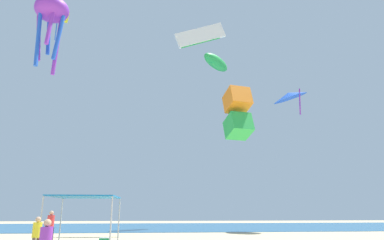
{
  "coord_description": "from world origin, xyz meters",
  "views": [
    {
      "loc": [
        -2.81,
        -14.03,
        1.81
      ],
      "look_at": [
        -0.34,
        10.4,
        8.54
      ],
      "focal_mm": 31.27,
      "sensor_mm": 36.0,
      "label": 1
    }
  ],
  "objects_px": {
    "person_leftmost": "(51,223)",
    "kite_parafoil_white": "(200,36)",
    "kite_octopus_purple": "(51,13)",
    "kite_box_orange": "(238,113)",
    "kite_delta_blue": "(289,96)",
    "kite_inflatable_green": "(216,62)",
    "canopy_tent": "(86,199)",
    "kite_diamond_yellow": "(58,17)",
    "person_central": "(37,233)"
  },
  "relations": [
    {
      "from": "person_central",
      "to": "kite_octopus_purple",
      "type": "relative_size",
      "value": 0.29
    },
    {
      "from": "canopy_tent",
      "to": "kite_octopus_purple",
      "type": "bearing_deg",
      "value": 137.21
    },
    {
      "from": "canopy_tent",
      "to": "kite_diamond_yellow",
      "type": "height_order",
      "value": "kite_diamond_yellow"
    },
    {
      "from": "canopy_tent",
      "to": "kite_delta_blue",
      "type": "height_order",
      "value": "kite_delta_blue"
    },
    {
      "from": "person_leftmost",
      "to": "kite_box_orange",
      "type": "bearing_deg",
      "value": -19.53
    },
    {
      "from": "kite_inflatable_green",
      "to": "canopy_tent",
      "type": "bearing_deg",
      "value": 12.7
    },
    {
      "from": "person_central",
      "to": "kite_diamond_yellow",
      "type": "xyz_separation_m",
      "value": [
        -5.4,
        15.28,
        19.87
      ]
    },
    {
      "from": "kite_parafoil_white",
      "to": "kite_diamond_yellow",
      "type": "bearing_deg",
      "value": -5.78
    },
    {
      "from": "kite_diamond_yellow",
      "to": "kite_box_orange",
      "type": "xyz_separation_m",
      "value": [
        15.8,
        -9.69,
        -12.55
      ]
    },
    {
      "from": "canopy_tent",
      "to": "kite_delta_blue",
      "type": "bearing_deg",
      "value": 40.49
    },
    {
      "from": "person_central",
      "to": "kite_box_orange",
      "type": "height_order",
      "value": "kite_box_orange"
    },
    {
      "from": "person_leftmost",
      "to": "person_central",
      "type": "height_order",
      "value": "person_leftmost"
    },
    {
      "from": "person_central",
      "to": "kite_parafoil_white",
      "type": "xyz_separation_m",
      "value": [
        9.03,
        14.62,
        18.18
      ]
    },
    {
      "from": "kite_octopus_purple",
      "to": "person_leftmost",
      "type": "bearing_deg",
      "value": 133.12
    },
    {
      "from": "kite_octopus_purple",
      "to": "person_central",
      "type": "bearing_deg",
      "value": 4.43
    },
    {
      "from": "person_central",
      "to": "kite_parafoil_white",
      "type": "relative_size",
      "value": 0.3
    },
    {
      "from": "person_central",
      "to": "kite_box_orange",
      "type": "relative_size",
      "value": 0.45
    },
    {
      "from": "person_central",
      "to": "kite_delta_blue",
      "type": "height_order",
      "value": "kite_delta_blue"
    },
    {
      "from": "kite_diamond_yellow",
      "to": "kite_box_orange",
      "type": "relative_size",
      "value": 0.79
    },
    {
      "from": "canopy_tent",
      "to": "kite_inflatable_green",
      "type": "xyz_separation_m",
      "value": [
        10.71,
        21.39,
        18.0
      ]
    },
    {
      "from": "kite_delta_blue",
      "to": "kite_inflatable_green",
      "type": "bearing_deg",
      "value": 28.47
    },
    {
      "from": "person_leftmost",
      "to": "kite_parafoil_white",
      "type": "height_order",
      "value": "kite_parafoil_white"
    },
    {
      "from": "canopy_tent",
      "to": "kite_box_orange",
      "type": "bearing_deg",
      "value": 21.48
    },
    {
      "from": "canopy_tent",
      "to": "kite_parafoil_white",
      "type": "relative_size",
      "value": 0.63
    },
    {
      "from": "kite_inflatable_green",
      "to": "kite_box_orange",
      "type": "xyz_separation_m",
      "value": [
        -1.81,
        -17.89,
        -12.18
      ]
    },
    {
      "from": "canopy_tent",
      "to": "kite_diamond_yellow",
      "type": "xyz_separation_m",
      "value": [
        -6.9,
        13.19,
        18.37
      ]
    },
    {
      "from": "kite_delta_blue",
      "to": "canopy_tent",
      "type": "bearing_deg",
      "value": 113.08
    },
    {
      "from": "kite_parafoil_white",
      "to": "kite_octopus_purple",
      "type": "distance_m",
      "value": 15.05
    },
    {
      "from": "kite_parafoil_white",
      "to": "kite_box_orange",
      "type": "relative_size",
      "value": 1.49
    },
    {
      "from": "kite_octopus_purple",
      "to": "kite_box_orange",
      "type": "distance_m",
      "value": 14.9
    },
    {
      "from": "kite_octopus_purple",
      "to": "kite_inflatable_green",
      "type": "relative_size",
      "value": 1.05
    },
    {
      "from": "person_leftmost",
      "to": "kite_parafoil_white",
      "type": "distance_m",
      "value": 22.08
    },
    {
      "from": "kite_diamond_yellow",
      "to": "canopy_tent",
      "type": "bearing_deg",
      "value": 7.17
    },
    {
      "from": "person_leftmost",
      "to": "kite_octopus_purple",
      "type": "relative_size",
      "value": 0.34
    },
    {
      "from": "kite_box_orange",
      "to": "person_leftmost",
      "type": "bearing_deg",
      "value": -22.66
    },
    {
      "from": "canopy_tent",
      "to": "kite_diamond_yellow",
      "type": "bearing_deg",
      "value": 117.63
    },
    {
      "from": "kite_octopus_purple",
      "to": "canopy_tent",
      "type": "bearing_deg",
      "value": 27.36
    },
    {
      "from": "kite_diamond_yellow",
      "to": "kite_inflatable_green",
      "type": "relative_size",
      "value": 0.54
    },
    {
      "from": "person_central",
      "to": "kite_box_orange",
      "type": "xyz_separation_m",
      "value": [
        10.4,
        5.59,
        7.32
      ]
    },
    {
      "from": "person_leftmost",
      "to": "kite_box_orange",
      "type": "distance_m",
      "value": 14.29
    },
    {
      "from": "person_central",
      "to": "kite_diamond_yellow",
      "type": "distance_m",
      "value": 25.64
    },
    {
      "from": "kite_diamond_yellow",
      "to": "kite_box_orange",
      "type": "height_order",
      "value": "kite_diamond_yellow"
    },
    {
      "from": "kite_inflatable_green",
      "to": "kite_delta_blue",
      "type": "bearing_deg",
      "value": 85.19
    },
    {
      "from": "kite_parafoil_white",
      "to": "kite_diamond_yellow",
      "type": "height_order",
      "value": "kite_diamond_yellow"
    },
    {
      "from": "kite_diamond_yellow",
      "to": "kite_octopus_purple",
      "type": "relative_size",
      "value": 0.51
    },
    {
      "from": "kite_diamond_yellow",
      "to": "kite_inflatable_green",
      "type": "distance_m",
      "value": 19.43
    },
    {
      "from": "canopy_tent",
      "to": "person_leftmost",
      "type": "height_order",
      "value": "canopy_tent"
    },
    {
      "from": "person_central",
      "to": "canopy_tent",
      "type": "bearing_deg",
      "value": -17.69
    },
    {
      "from": "person_central",
      "to": "kite_diamond_yellow",
      "type": "relative_size",
      "value": 0.56
    },
    {
      "from": "canopy_tent",
      "to": "kite_inflatable_green",
      "type": "distance_m",
      "value": 29.94
    }
  ]
}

